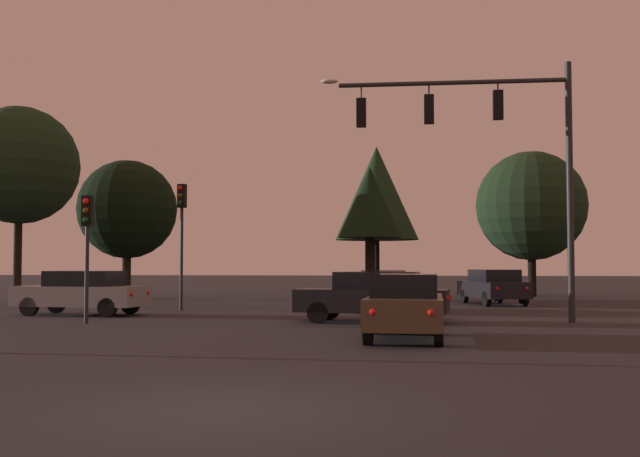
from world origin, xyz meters
The scene contains 14 objects.
ground_plane centered at (0.00, 24.50, 0.00)m, with size 168.00×168.00×0.00m, color #262326.
traffic_signal_mast_arm centered at (4.56, 14.48, 5.60)m, with size 7.66×0.44×7.89m.
traffic_light_corner_left centered at (-6.50, 18.68, 3.37)m, with size 0.34×0.37×4.79m.
traffic_light_corner_right centered at (-7.35, 12.32, 2.69)m, with size 0.31×0.36×3.78m.
car_nearside_lane centered at (2.04, 8.73, 0.79)m, with size 1.79×4.07×1.52m.
car_crossing_left centered at (1.02, 13.91, 0.80)m, with size 4.73×2.29×1.52m.
car_crossing_right centered at (-9.11, 15.84, 0.80)m, with size 4.57×2.24×1.52m.
car_far_lane centered at (1.05, 19.29, 0.79)m, with size 2.18×4.22×1.52m.
car_parked_lot centered at (5.61, 24.50, 0.79)m, with size 2.88×4.51×1.52m.
tree_behind_sign centered at (0.03, 35.37, 5.93)m, with size 4.89×4.89×8.70m.
tree_left_far centered at (-12.47, 28.31, 4.57)m, with size 5.08×5.08×7.12m.
tree_center_horizon centered at (-14.33, 20.94, 5.92)m, with size 4.98×4.98×8.42m.
tree_right_cluster centered at (8.55, 33.21, 4.93)m, with size 5.96×5.96×7.92m.
tree_lot_edge centered at (-0.02, 29.42, 4.85)m, with size 3.27×3.27×6.73m.
Camera 1 is at (2.29, -8.86, 1.74)m, focal length 42.30 mm.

